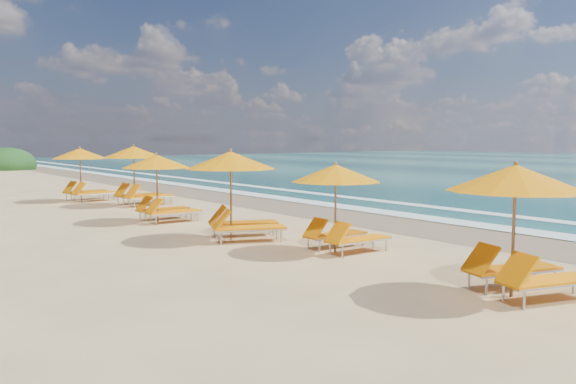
# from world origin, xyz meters

# --- Properties ---
(ground) EXTENTS (160.00, 160.00, 0.00)m
(ground) POSITION_xyz_m (0.00, 0.00, 0.00)
(ground) COLOR tan
(ground) RESTS_ON ground
(wet_sand) EXTENTS (4.00, 160.00, 0.01)m
(wet_sand) POSITION_xyz_m (4.00, 0.00, 0.01)
(wet_sand) COLOR #8A7452
(wet_sand) RESTS_ON ground
(surf_foam) EXTENTS (4.00, 160.00, 0.01)m
(surf_foam) POSITION_xyz_m (6.70, 0.00, 0.03)
(surf_foam) COLOR white
(surf_foam) RESTS_ON ground
(station_1) EXTENTS (3.18, 3.11, 2.51)m
(station_1) POSITION_xyz_m (-1.47, -8.96, 1.41)
(station_1) COLOR olive
(station_1) RESTS_ON ground
(station_2) EXTENTS (2.56, 2.38, 2.33)m
(station_2) POSITION_xyz_m (-1.20, -3.80, 1.30)
(station_2) COLOR olive
(station_2) RESTS_ON ground
(station_3) EXTENTS (3.43, 3.40, 2.63)m
(station_3) POSITION_xyz_m (-2.35, -0.69, 1.47)
(station_3) COLOR olive
(station_3) RESTS_ON ground
(station_4) EXTENTS (2.65, 2.46, 2.43)m
(station_4) POSITION_xyz_m (-2.49, 4.02, 1.36)
(station_4) COLOR olive
(station_4) RESTS_ON ground
(station_5) EXTENTS (3.00, 2.80, 2.67)m
(station_5) POSITION_xyz_m (-1.13, 9.28, 1.50)
(station_5) COLOR olive
(station_5) RESTS_ON ground
(station_6) EXTENTS (2.95, 2.79, 2.55)m
(station_6) POSITION_xyz_m (-2.40, 12.55, 1.43)
(station_6) COLOR olive
(station_6) RESTS_ON ground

